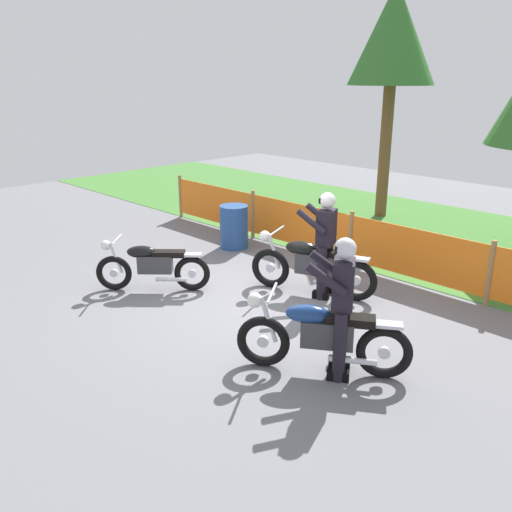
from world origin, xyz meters
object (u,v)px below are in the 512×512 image
at_px(motorcycle_trailing, 322,335).
at_px(motorcycle_third, 152,265).
at_px(oil_drum, 234,227).
at_px(rider_lead, 325,241).
at_px(motorcycle_lead, 311,265).
at_px(rider_trailing, 341,302).

distance_m(motorcycle_trailing, motorcycle_third, 3.59).
bearing_deg(oil_drum, rider_lead, -13.82).
bearing_deg(motorcycle_trailing, motorcycle_third, -34.95).
height_order(motorcycle_lead, motorcycle_third, motorcycle_lead).
relative_size(rider_lead, rider_trailing, 1.00).
xyz_separation_m(motorcycle_third, rider_trailing, (3.75, 0.06, 0.49)).
relative_size(motorcycle_trailing, rider_lead, 1.06).
bearing_deg(rider_trailing, motorcycle_lead, -76.85).
bearing_deg(oil_drum, motorcycle_trailing, -30.78).
relative_size(motorcycle_lead, rider_trailing, 1.19).
relative_size(motorcycle_lead, oil_drum, 2.29).
bearing_deg(rider_trailing, rider_lead, -81.28).
bearing_deg(motorcycle_third, motorcycle_trailing, 134.69).
bearing_deg(rider_trailing, motorcycle_third, -33.15).
distance_m(motorcycle_third, rider_trailing, 3.78).
bearing_deg(motorcycle_lead, rider_trailing, 115.62).
height_order(motorcycle_trailing, motorcycle_third, motorcycle_trailing).
bearing_deg(motorcycle_lead, rider_lead, -179.43).
relative_size(rider_lead, oil_drum, 1.92).
bearing_deg(motorcycle_third, rider_trailing, 136.48).
distance_m(rider_lead, oil_drum, 3.02).
xyz_separation_m(rider_lead, rider_trailing, (1.64, -1.77, 0.00)).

